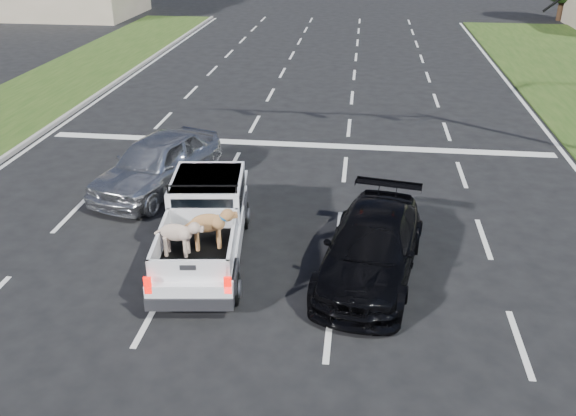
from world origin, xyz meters
name	(u,v)px	position (x,y,z in m)	size (l,w,h in m)	color
ground	(238,323)	(0.00, 0.00, 0.00)	(160.00, 160.00, 0.00)	black
road_markings	(282,185)	(0.00, 6.56, 0.01)	(17.75, 60.00, 0.01)	silver
traffic_signal	(537,0)	(7.20, 10.50, 4.73)	(9.11, 0.31, 7.00)	black
pickup_truck	(204,224)	(-1.23, 2.40, 0.83)	(2.25, 4.89, 1.77)	black
silver_sedan	(157,163)	(-3.44, 5.90, 0.78)	(1.85, 4.61, 1.57)	#AFB2B7
black_coupe	(372,248)	(2.51, 2.05, 0.67)	(1.89, 4.65, 1.35)	black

